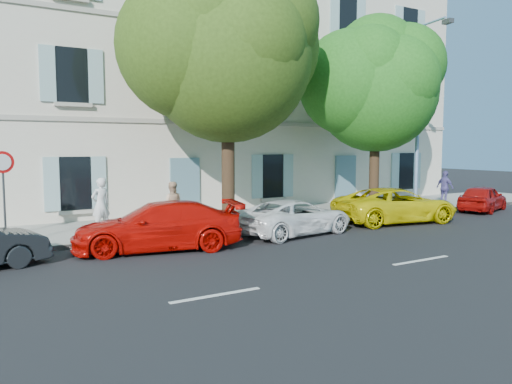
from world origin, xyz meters
TOP-DOWN VIEW (x-y plane):
  - ground at (0.00, 0.00)m, footprint 90.00×90.00m
  - sidewalk at (0.00, 4.45)m, footprint 36.00×4.50m
  - kerb at (0.00, 2.28)m, footprint 36.00×0.16m
  - building at (0.00, 10.20)m, footprint 28.00×7.00m
  - car_red_coupe at (-5.48, 0.83)m, footprint 5.14×3.02m
  - car_white_coupe at (-0.63, 0.87)m, footprint 4.53×2.58m
  - car_yellow_supercar at (4.29, 1.00)m, footprint 5.24×3.02m
  - car_red_hatchback at (10.25, 1.36)m, footprint 3.84×2.54m
  - tree_left at (-2.13, 2.86)m, footprint 5.90×5.90m
  - tree_right at (5.27, 3.23)m, footprint 5.27×5.27m
  - road_sign at (-9.28, 2.89)m, footprint 0.62×0.19m
  - street_lamp at (7.17, 2.41)m, footprint 0.38×1.74m
  - pedestrian_a at (-6.36, 3.89)m, footprint 0.75×0.60m
  - pedestrian_b at (-4.00, 3.53)m, footprint 0.96×0.86m
  - pedestrian_c at (9.98, 3.23)m, footprint 0.43×0.98m

SIDE VIEW (x-z plane):
  - ground at x=0.00m, z-range 0.00..0.00m
  - sidewalk at x=0.00m, z-range 0.00..0.15m
  - kerb at x=0.00m, z-range 0.00..0.16m
  - car_white_coupe at x=-0.63m, z-range 0.00..1.19m
  - car_red_hatchback at x=10.25m, z-range 0.00..1.21m
  - car_yellow_supercar at x=4.29m, z-range 0.00..1.37m
  - car_red_coupe at x=-5.48m, z-range 0.00..1.40m
  - pedestrian_b at x=-4.00m, z-range 0.15..1.76m
  - pedestrian_c at x=9.98m, z-range 0.15..1.80m
  - pedestrian_a at x=-6.36m, z-range 0.15..1.95m
  - road_sign at x=-9.28m, z-range 0.75..3.46m
  - street_lamp at x=7.17m, z-range 0.69..8.83m
  - tree_right at x=5.27m, z-range 1.30..9.42m
  - building at x=0.00m, z-range 0.00..12.00m
  - tree_left at x=-2.13m, z-range 1.46..10.61m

